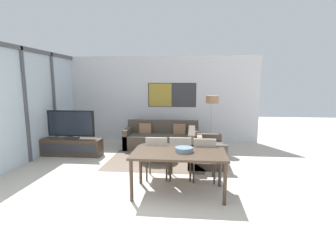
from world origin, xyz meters
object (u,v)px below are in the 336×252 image
Objects in this scene: dining_chair_right at (204,157)px; dining_table at (179,157)px; fruit_bowl at (184,149)px; dining_chair_centre at (181,155)px; sofa_side at (203,152)px; dining_chair_left at (157,155)px; tv_console at (72,147)px; floor_lamp at (212,103)px; television at (71,125)px; sofa_main at (162,139)px; coffee_table at (156,150)px.

dining_table is at bearing -126.95° from dining_chair_right.
dining_chair_centre is at bearing 97.80° from fruit_bowl.
dining_chair_left is at bearing 141.97° from sofa_side.
tv_console is 3.50m from sofa_side.
floor_lamp is at bearing 76.02° from dining_table.
dining_table is at bearing -103.98° from floor_lamp.
television is 3.55m from sofa_side.
tv_console is 1.16× the size of sofa_side.
fruit_bowl is (3.08, -2.12, 0.56)m from tv_console.
sofa_main is at bearing 94.65° from dining_chair_left.
sofa_main is at bearing 24.93° from tv_console.
sofa_side is at bearing 67.60° from dining_chair_centre.
dining_table is 1.84× the size of dining_chair_centre.
tv_console is 3.73m from dining_table.
sofa_main and sofa_side have the same top height.
dining_chair_centre is at bearing -61.24° from coffee_table.
dining_chair_right is at bearing -24.15° from television.
sofa_side is 1.28m from dining_chair_right.
dining_chair_right is at bearing -48.59° from coffee_table.
dining_chair_right is at bearing 53.05° from dining_table.
dining_chair_centre is (3.00, -1.49, 0.28)m from tv_console.
dining_chair_right is (1.15, -2.63, 0.24)m from sofa_main.
dining_chair_centre is at bearing 90.00° from dining_table.
dining_chair_left is 2.86× the size of fruit_bowl.
fruit_bowl is at bearing 30.72° from dining_table.
dining_chair_left is (-0.96, -1.23, 0.24)m from sofa_side.
coffee_table is (0.00, -1.33, 0.01)m from sofa_main.
sofa_main is 2.66m from dining_chair_centre.
sofa_side is (3.49, -0.29, -0.57)m from television.
fruit_bowl reaches higher than sofa_side.
dining_chair_right is 0.56× the size of floor_lamp.
fruit_bowl is (0.09, -0.64, 0.29)m from dining_chair_centre.
dining_chair_right is at bearing -97.08° from floor_lamp.
television is at bearing 143.99° from dining_table.
sofa_main is at bearing 175.62° from floor_lamp.
television reaches higher than coffee_table.
dining_table reaches higher than tv_console.
sofa_side is at bearing -4.82° from television.
dining_chair_centre reaches higher than fruit_bowl.
dining_chair_right is 0.74m from fruit_bowl.
dining_chair_right is at bearing 178.92° from sofa_side.
dining_chair_right is 2.68m from floor_lamp.
dining_table reaches higher than coffee_table.
dining_chair_left is (0.21, -2.60, 0.24)m from sofa_main.
television reaches higher than tv_console.
tv_console is 3.81m from dining_chair_right.
dining_chair_centre reaches higher than dining_table.
dining_chair_left is 0.94m from dining_chair_right.
floor_lamp is at bearing -4.38° from sofa_main.
tv_console is 3.79m from fruit_bowl.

